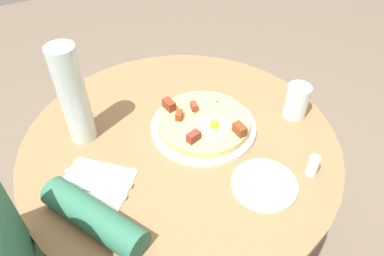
% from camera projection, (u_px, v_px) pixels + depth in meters
% --- Properties ---
extents(dining_table, '(0.87, 0.87, 0.72)m').
position_uv_depth(dining_table, '(182.00, 178.00, 1.10)').
color(dining_table, olive).
rests_on(dining_table, ground_plane).
extents(pizza_plate, '(0.30, 0.30, 0.01)m').
position_uv_depth(pizza_plate, '(203.00, 127.00, 1.01)').
color(pizza_plate, silver).
rests_on(pizza_plate, dining_table).
extents(breakfast_pizza, '(0.26, 0.26, 0.05)m').
position_uv_depth(breakfast_pizza, '(204.00, 122.00, 0.99)').
color(breakfast_pizza, tan).
rests_on(breakfast_pizza, pizza_plate).
extents(bread_plate, '(0.16, 0.16, 0.01)m').
position_uv_depth(bread_plate, '(264.00, 184.00, 0.86)').
color(bread_plate, silver).
rests_on(bread_plate, dining_table).
extents(napkin, '(0.22, 0.22, 0.00)m').
position_uv_depth(napkin, '(95.00, 185.00, 0.86)').
color(napkin, white).
rests_on(napkin, dining_table).
extents(fork, '(0.13, 0.14, 0.00)m').
position_uv_depth(fork, '(91.00, 189.00, 0.85)').
color(fork, silver).
rests_on(fork, napkin).
extents(knife, '(0.13, 0.14, 0.00)m').
position_uv_depth(knife, '(98.00, 178.00, 0.87)').
color(knife, silver).
rests_on(knife, napkin).
extents(water_glass, '(0.07, 0.07, 0.10)m').
position_uv_depth(water_glass, '(297.00, 101.00, 1.02)').
color(water_glass, silver).
rests_on(water_glass, dining_table).
extents(water_bottle, '(0.07, 0.07, 0.28)m').
position_uv_depth(water_bottle, '(73.00, 96.00, 0.90)').
color(water_bottle, silver).
rests_on(water_bottle, dining_table).
extents(salt_shaker, '(0.03, 0.03, 0.06)m').
position_uv_depth(salt_shaker, '(313.00, 166.00, 0.87)').
color(salt_shaker, white).
rests_on(salt_shaker, dining_table).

